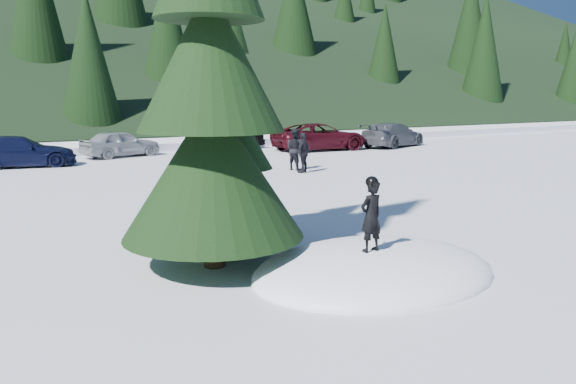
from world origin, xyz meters
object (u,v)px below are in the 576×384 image
spruce_short (230,142)px  car_4 (120,144)px  child_skier (371,216)px  car_3 (19,152)px  car_7 (393,135)px  car_5 (227,137)px  adult_2 (224,146)px  car_6 (320,137)px  adult_1 (303,153)px  adult_0 (295,149)px  spruce_tall (210,78)px

spruce_short → car_4: spruce_short is taller
child_skier → car_4: 21.04m
car_3 → car_7: car_7 is taller
car_5 → adult_2: bearing=140.3°
car_6 → car_3: bearing=92.9°
car_6 → adult_1: bearing=146.5°
child_skier → adult_2: child_skier is taller
car_7 → child_skier: bearing=118.8°
child_skier → adult_1: size_ratio=0.75×
car_5 → car_7: 9.78m
car_6 → spruce_short: bearing=145.2°
car_6 → adult_2: bearing=116.8°
spruce_short → car_3: 16.07m
car_3 → car_5: size_ratio=1.04×
spruce_short → adult_1: bearing=49.2°
adult_0 → car_4: size_ratio=0.44×
spruce_tall → car_3: size_ratio=1.88×
spruce_tall → adult_1: (7.98, 9.49, -2.53)m
adult_2 → car_6: bearing=-106.3°
adult_2 → car_3: (-7.98, 3.39, -0.12)m
car_6 → car_7: (4.86, -0.51, -0.03)m
spruce_tall → car_4: spruce_tall is taller
spruce_tall → adult_2: size_ratio=5.52×
adult_2 → car_4: (-3.25, 5.16, -0.12)m
car_3 → car_4: bearing=-61.0°
spruce_tall → spruce_short: 2.11m
car_4 → car_5: (6.01, 0.46, 0.06)m
car_4 → spruce_short: bearing=157.5°
adult_2 → car_4: size_ratio=0.40×
adult_2 → car_3: bearing=28.9°
adult_1 → car_5: adult_1 is taller
adult_0 → car_7: bearing=-78.1°
car_3 → car_6: (15.10, -0.53, 0.08)m
car_6 → car_5: bearing=62.5°
adult_1 → car_3: size_ratio=0.35×
adult_2 → car_7: (11.97, 2.35, -0.07)m
child_skier → car_3: bearing=-84.1°
child_skier → spruce_tall: bearing=-49.6°
spruce_tall → car_5: spruce_tall is taller
adult_1 → car_4: (-4.66, 9.51, -0.13)m
child_skier → car_5: child_skier is taller
child_skier → adult_2: (4.64, 15.82, -0.29)m
child_skier → car_3: (-3.35, 19.21, -0.41)m
spruce_short → adult_0: size_ratio=3.17×
spruce_short → child_skier: bearing=-74.5°
spruce_short → adult_0: 11.55m
adult_1 → car_4: adult_1 is taller
adult_1 → spruce_short: bearing=20.8°
car_4 → spruce_tall: bearing=155.1°
car_5 → car_3: bearing=88.2°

